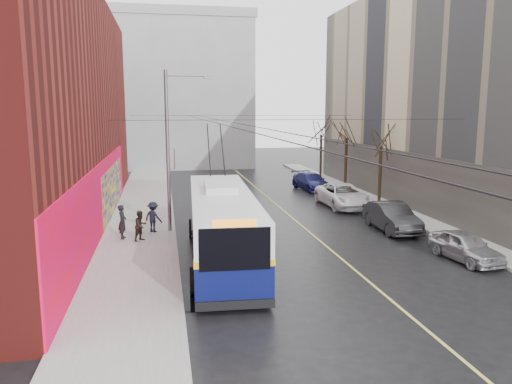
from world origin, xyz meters
The scene contains 22 objects.
ground centered at (0.00, 0.00, 0.00)m, with size 140.00×140.00×0.00m, color black.
sidewalk_left centered at (-8.00, 12.00, 0.07)m, with size 4.00×60.00×0.15m, color gray.
sidewalk_right centered at (9.00, 12.00, 0.07)m, with size 2.00×60.00×0.15m, color gray.
lane_line centered at (1.50, 14.00, 0.00)m, with size 0.12×50.00×0.01m, color #BFB74C.
building_right centered at (16.99, 14.00, 7.99)m, with size 14.06×36.00×16.00m.
building_far centered at (-6.00, 44.99, 9.02)m, with size 20.50×12.10×18.00m.
streetlight_pole centered at (-6.14, 10.00, 4.85)m, with size 2.65×0.60×9.00m.
catenary_wires centered at (-2.54, 14.77, 6.25)m, with size 18.00×60.00×0.22m.
tree_near centered at (9.00, 16.00, 4.98)m, with size 3.20×3.20×6.40m.
tree_mid centered at (9.00, 23.00, 5.25)m, with size 3.20×3.20×6.68m.
tree_far centered at (9.00, 30.00, 5.14)m, with size 3.20×3.20×6.57m.
puddle centered at (-5.37, -0.17, 0.00)m, with size 2.79×2.68×0.01m, color black.
pigeons_flying centered at (-2.49, 11.01, 7.00)m, with size 2.11×1.54×1.63m.
trolleybus centered at (-3.99, 4.34, 1.70)m, with size 3.50×13.00×6.11m.
parked_car_a centered at (7.00, 2.20, 0.68)m, with size 1.60×3.99×1.36m, color #A3A4A8.
parked_car_b centered at (6.23, 8.18, 0.81)m, with size 1.71×4.89×1.61m, color #28282B.
parked_car_c centered at (6.01, 15.41, 0.82)m, with size 2.71×5.87×1.63m, color white.
parked_car_d centered at (5.96, 23.12, 0.73)m, with size 2.04×5.03×1.46m, color navy.
following_car centered at (-2.15, 21.94, 0.69)m, with size 1.64×4.08×1.39m, color #B6B7BC.
pedestrian_a centered at (-8.77, 8.60, 1.06)m, with size 0.66×0.43×1.81m, color black.
pedestrian_b centered at (-7.81, 8.00, 0.94)m, with size 0.77×0.60×1.59m, color black.
pedestrian_c centered at (-7.20, 9.78, 1.00)m, with size 1.10×0.63×1.70m, color black.
Camera 1 is at (-6.55, -17.86, 6.92)m, focal length 35.00 mm.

